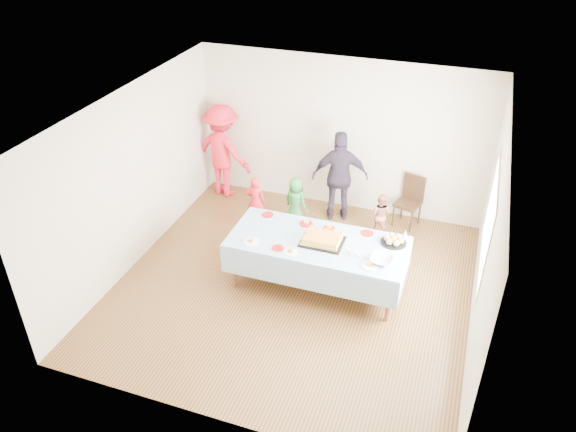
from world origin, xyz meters
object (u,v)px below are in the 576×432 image
Objects in this scene: birthday_cake at (322,239)px; party_table at (318,244)px; dining_chair at (410,198)px; adult_left at (223,151)px.

party_table is at bearing 173.07° from birthday_cake.
party_table is at bearing -98.22° from dining_chair.
birthday_cake is 2.36m from dining_chair.
dining_chair is at bearing 64.99° from party_table.
party_table is 2.81× the size of dining_chair.
birthday_cake is at bearing -96.57° from dining_chair.
party_table is 2.37m from dining_chair.
dining_chair is 0.51× the size of adult_left.
dining_chair is (1.00, 2.14, -0.23)m from party_table.
birthday_cake is 0.66× the size of dining_chair.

